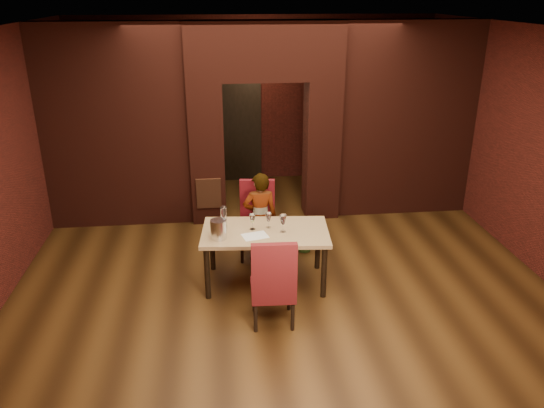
{
  "coord_description": "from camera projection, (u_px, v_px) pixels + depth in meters",
  "views": [
    {
      "loc": [
        -0.81,
        -6.4,
        3.62
      ],
      "look_at": [
        -0.1,
        0.0,
        1.01
      ],
      "focal_mm": 35.0,
      "sensor_mm": 36.0,
      "label": 1
    }
  ],
  "objects": [
    {
      "name": "floor",
      "position": [
        279.0,
        271.0,
        7.34
      ],
      "size": [
        8.0,
        8.0,
        0.0
      ],
      "primitive_type": "plane",
      "color": "#472B11",
      "rests_on": "ground"
    },
    {
      "name": "ceiling",
      "position": [
        281.0,
        29.0,
        6.14
      ],
      "size": [
        7.0,
        8.0,
        0.04
      ],
      "primitive_type": "cube",
      "color": "silver",
      "rests_on": "ground"
    },
    {
      "name": "wall_back",
      "position": [
        255.0,
        100.0,
        10.42
      ],
      "size": [
        7.0,
        0.04,
        3.2
      ],
      "primitive_type": "cube",
      "color": "maroon",
      "rests_on": "ground"
    },
    {
      "name": "wall_front",
      "position": [
        366.0,
        368.0,
        3.05
      ],
      "size": [
        7.0,
        0.04,
        3.2
      ],
      "primitive_type": "cube",
      "color": "maroon",
      "rests_on": "ground"
    },
    {
      "name": "wall_right",
      "position": [
        539.0,
        152.0,
        7.09
      ],
      "size": [
        0.04,
        8.0,
        3.2
      ],
      "primitive_type": "cube",
      "color": "maroon",
      "rests_on": "ground"
    },
    {
      "name": "pillar_left",
      "position": [
        207.0,
        153.0,
        8.65
      ],
      "size": [
        0.55,
        0.55,
        2.3
      ],
      "primitive_type": "cube",
      "color": "maroon",
      "rests_on": "ground"
    },
    {
      "name": "pillar_right",
      "position": [
        321.0,
        149.0,
        8.85
      ],
      "size": [
        0.55,
        0.55,
        2.3
      ],
      "primitive_type": "cube",
      "color": "maroon",
      "rests_on": "ground"
    },
    {
      "name": "lintel",
      "position": [
        264.0,
        51.0,
        8.15
      ],
      "size": [
        2.45,
        0.55,
        0.9
      ],
      "primitive_type": "cube",
      "color": "maroon",
      "rests_on": "ground"
    },
    {
      "name": "wing_wall_left",
      "position": [
        116.0,
        128.0,
        8.34
      ],
      "size": [
        2.28,
        0.35,
        3.2
      ],
      "primitive_type": "cube",
      "color": "maroon",
      "rests_on": "ground"
    },
    {
      "name": "wing_wall_right",
      "position": [
        406.0,
        121.0,
        8.82
      ],
      "size": [
        2.28,
        0.35,
        3.2
      ],
      "primitive_type": "cube",
      "color": "maroon",
      "rests_on": "ground"
    },
    {
      "name": "vent_panel",
      "position": [
        209.0,
        193.0,
        8.61
      ],
      "size": [
        0.4,
        0.03,
        0.5
      ],
      "primitive_type": "cube",
      "color": "#9C4F2D",
      "rests_on": "ground"
    },
    {
      "name": "rear_door",
      "position": [
        235.0,
        129.0,
        10.53
      ],
      "size": [
        0.9,
        0.08,
        2.1
      ],
      "primitive_type": "cube",
      "color": "black",
      "rests_on": "ground"
    },
    {
      "name": "rear_door_frame",
      "position": [
        236.0,
        130.0,
        10.5
      ],
      "size": [
        1.02,
        0.04,
        2.22
      ],
      "primitive_type": "cube",
      "color": "black",
      "rests_on": "ground"
    },
    {
      "name": "dining_table",
      "position": [
        265.0,
        257.0,
        6.93
      ],
      "size": [
        1.69,
        1.05,
        0.76
      ],
      "primitive_type": "cube",
      "rotation": [
        0.0,
        0.0,
        -0.09
      ],
      "color": "tan",
      "rests_on": "ground"
    },
    {
      "name": "chair_far",
      "position": [
        257.0,
        221.0,
        7.56
      ],
      "size": [
        0.56,
        0.56,
        1.11
      ],
      "primitive_type": "cube",
      "rotation": [
        0.0,
        0.0,
        -0.11
      ],
      "color": "maroon",
      "rests_on": "ground"
    },
    {
      "name": "chair_near",
      "position": [
        273.0,
        279.0,
        6.05
      ],
      "size": [
        0.52,
        0.52,
        1.11
      ],
      "primitive_type": "cube",
      "rotation": [
        0.0,
        0.0,
        3.1
      ],
      "color": "maroon",
      "rests_on": "ground"
    },
    {
      "name": "person_seated",
      "position": [
        260.0,
        218.0,
        7.42
      ],
      "size": [
        0.49,
        0.34,
        1.32
      ],
      "primitive_type": "imported",
      "rotation": [
        0.0,
        0.0,
        3.18
      ],
      "color": "white",
      "rests_on": "ground"
    },
    {
      "name": "wine_glass_a",
      "position": [
        252.0,
        222.0,
        6.78
      ],
      "size": [
        0.08,
        0.08,
        0.21
      ],
      "primitive_type": null,
      "color": "white",
      "rests_on": "dining_table"
    },
    {
      "name": "wine_glass_b",
      "position": [
        268.0,
        220.0,
        6.83
      ],
      "size": [
        0.08,
        0.08,
        0.21
      ],
      "primitive_type": null,
      "color": "white",
      "rests_on": "dining_table"
    },
    {
      "name": "wine_glass_c",
      "position": [
        283.0,
        224.0,
        6.71
      ],
      "size": [
        0.09,
        0.09,
        0.23
      ],
      "primitive_type": null,
      "color": "white",
      "rests_on": "dining_table"
    },
    {
      "name": "tasting_sheet",
      "position": [
        255.0,
        236.0,
        6.63
      ],
      "size": [
        0.36,
        0.3,
        0.0
      ],
      "primitive_type": "cube",
      "rotation": [
        0.0,
        0.0,
        0.25
      ],
      "color": "white",
      "rests_on": "dining_table"
    },
    {
      "name": "wine_bucket",
      "position": [
        219.0,
        229.0,
        6.53
      ],
      "size": [
        0.2,
        0.2,
        0.25
      ],
      "primitive_type": "cylinder",
      "color": "silver",
      "rests_on": "dining_table"
    },
    {
      "name": "water_bottle",
      "position": [
        224.0,
        218.0,
        6.73
      ],
      "size": [
        0.08,
        0.08,
        0.34
      ],
      "primitive_type": "cylinder",
      "color": "white",
      "rests_on": "dining_table"
    },
    {
      "name": "potted_plant",
      "position": [
        306.0,
        238.0,
        7.85
      ],
      "size": [
        0.39,
        0.34,
        0.42
      ],
      "primitive_type": "imported",
      "rotation": [
        0.0,
        0.0,
        0.03
      ],
      "color": "#2F5C23",
      "rests_on": "ground"
    }
  ]
}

